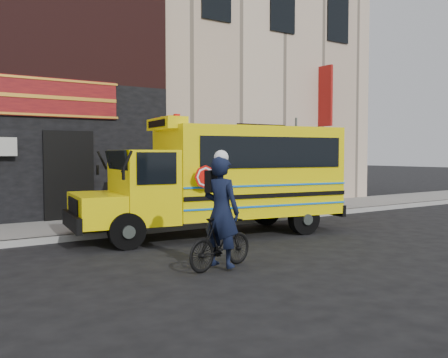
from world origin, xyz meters
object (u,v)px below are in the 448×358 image
sign_pole (296,162)px  cyclist (221,214)px  school_bus (225,175)px  bicycle (221,243)px

sign_pole → cyclist: 8.17m
school_bus → cyclist: bearing=-125.6°
sign_pole → bicycle: (-6.38, -4.98, -1.32)m
sign_pole → cyclist: size_ratio=1.65×
school_bus → sign_pole: sign_pole is taller
school_bus → bicycle: school_bus is taller
bicycle → school_bus: bearing=-48.9°
school_bus → sign_pole: (4.12, 1.84, 0.28)m
school_bus → cyclist: 3.94m
school_bus → sign_pole: bearing=24.1°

